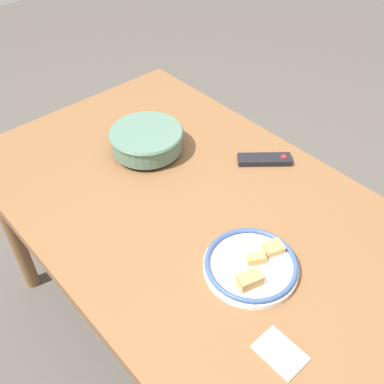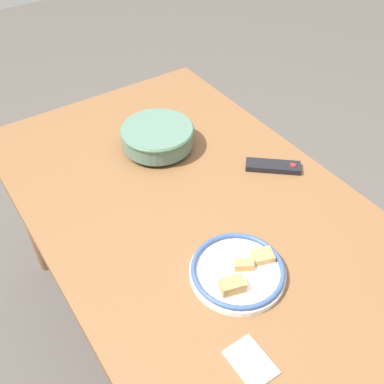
# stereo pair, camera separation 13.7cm
# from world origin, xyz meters

# --- Properties ---
(ground_plane) EXTENTS (8.00, 8.00, 0.00)m
(ground_plane) POSITION_xyz_m (0.00, 0.00, 0.00)
(ground_plane) COLOR #4C4742
(dining_table) EXTENTS (1.49, 0.93, 0.76)m
(dining_table) POSITION_xyz_m (0.00, 0.00, 0.68)
(dining_table) COLOR brown
(dining_table) RESTS_ON ground_plane
(noodle_bowl) EXTENTS (0.26, 0.26, 0.08)m
(noodle_bowl) POSITION_xyz_m (-0.30, 0.05, 0.81)
(noodle_bowl) COLOR #4C6B5B
(noodle_bowl) RESTS_ON dining_table
(food_plate) EXTENTS (0.26, 0.26, 0.05)m
(food_plate) POSITION_xyz_m (0.29, -0.06, 0.78)
(food_plate) COLOR white
(food_plate) RESTS_ON dining_table
(tv_remote) EXTENTS (0.16, 0.17, 0.02)m
(tv_remote) POSITION_xyz_m (0.01, 0.32, 0.77)
(tv_remote) COLOR black
(tv_remote) RESTS_ON dining_table
(folded_napkin) EXTENTS (0.11, 0.08, 0.01)m
(folded_napkin) POSITION_xyz_m (0.50, -0.18, 0.76)
(folded_napkin) COLOR white
(folded_napkin) RESTS_ON dining_table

